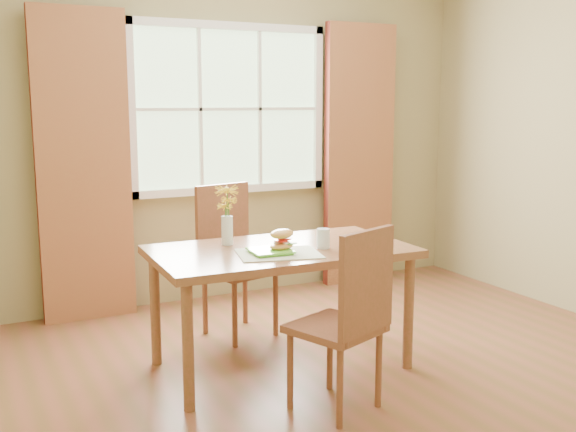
% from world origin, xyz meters
% --- Properties ---
extents(room, '(4.24, 3.84, 2.74)m').
position_xyz_m(room, '(0.00, 0.00, 1.35)').
color(room, brown).
rests_on(room, ground).
extents(window, '(1.62, 0.06, 1.32)m').
position_xyz_m(window, '(0.00, 1.87, 1.50)').
color(window, '#B1DCA6').
rests_on(window, room).
extents(curtain_left, '(0.65, 0.08, 2.20)m').
position_xyz_m(curtain_left, '(-1.15, 1.78, 1.10)').
color(curtain_left, maroon).
rests_on(curtain_left, room).
extents(curtain_right, '(0.65, 0.08, 2.20)m').
position_xyz_m(curtain_right, '(1.15, 1.78, 1.10)').
color(curtain_right, maroon).
rests_on(curtain_right, room).
extents(dining_table, '(1.51, 0.89, 0.72)m').
position_xyz_m(dining_table, '(-0.31, 0.34, 0.65)').
color(dining_table, brown).
rests_on(dining_table, room).
extents(chair_near, '(0.51, 0.51, 0.96)m').
position_xyz_m(chair_near, '(-0.29, -0.36, 0.52)').
color(chair_near, brown).
rests_on(chair_near, room).
extents(chair_far, '(0.51, 0.51, 1.01)m').
position_xyz_m(chair_far, '(-0.34, 1.04, 0.55)').
color(chair_far, brown).
rests_on(chair_far, room).
extents(placemat, '(0.52, 0.43, 0.01)m').
position_xyz_m(placemat, '(-0.40, 0.19, 0.73)').
color(placemat, beige).
rests_on(placemat, dining_table).
extents(plate, '(0.24, 0.24, 0.01)m').
position_xyz_m(plate, '(-0.44, 0.22, 0.73)').
color(plate, '#5BC130').
rests_on(plate, placemat).
extents(croissant_sandwich, '(0.19, 0.16, 0.12)m').
position_xyz_m(croissant_sandwich, '(-0.37, 0.22, 0.80)').
color(croissant_sandwich, '#E8944F').
rests_on(croissant_sandwich, plate).
extents(water_glass, '(0.08, 0.08, 0.11)m').
position_xyz_m(water_glass, '(-0.10, 0.22, 0.78)').
color(water_glass, silver).
rests_on(water_glass, dining_table).
extents(flower_vase, '(0.14, 0.14, 0.35)m').
position_xyz_m(flower_vase, '(-0.56, 0.56, 0.93)').
color(flower_vase, silver).
rests_on(flower_vase, dining_table).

